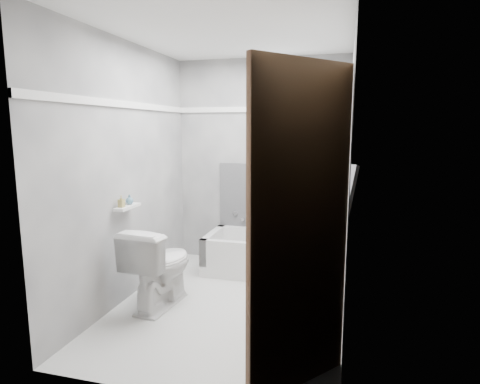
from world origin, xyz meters
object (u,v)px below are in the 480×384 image
(office_chair, at_px, (313,215))
(toilet, at_px, (160,266))
(bathtub, at_px, (273,255))
(soap_bottle_b, at_px, (130,199))
(soap_bottle_a, at_px, (121,201))
(door, at_px, (343,249))

(office_chair, bearing_deg, toilet, -108.07)
(office_chair, height_order, toilet, office_chair)
(bathtub, xyz_separation_m, soap_bottle_b, (-1.17, -1.01, 0.75))
(soap_bottle_b, bearing_deg, toilet, -12.54)
(toilet, relative_size, soap_bottle_a, 7.02)
(toilet, height_order, soap_bottle_b, soap_bottle_b)
(bathtub, relative_size, soap_bottle_b, 16.64)
(bathtub, height_order, soap_bottle_a, soap_bottle_a)
(door, distance_m, soap_bottle_b, 2.27)
(soap_bottle_a, bearing_deg, bathtub, 44.43)
(bathtub, relative_size, toilet, 1.99)
(soap_bottle_b, bearing_deg, office_chair, 32.94)
(bathtub, xyz_separation_m, soap_bottle_a, (-1.17, -1.15, 0.76))
(office_chair, distance_m, soap_bottle_b, 1.93)
(soap_bottle_a, bearing_deg, door, -28.97)
(bathtub, xyz_separation_m, office_chair, (0.43, 0.03, 0.47))
(toilet, bearing_deg, soap_bottle_b, -6.59)
(door, height_order, soap_bottle_b, door)
(toilet, xyz_separation_m, soap_bottle_a, (-0.32, -0.07, 0.60))
(soap_bottle_b, bearing_deg, soap_bottle_a, -90.00)
(soap_bottle_a, bearing_deg, soap_bottle_b, 90.00)
(bathtub, height_order, toilet, toilet)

